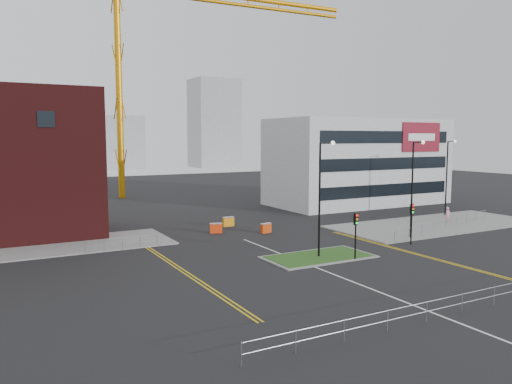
% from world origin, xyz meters
% --- Properties ---
extents(ground, '(200.00, 200.00, 0.00)m').
position_xyz_m(ground, '(0.00, 0.00, 0.00)').
color(ground, black).
rests_on(ground, ground).
extents(pavement_left, '(28.00, 8.00, 0.12)m').
position_xyz_m(pavement_left, '(-20.00, 22.00, 0.06)').
color(pavement_left, slate).
rests_on(pavement_left, ground).
extents(pavement_right, '(24.00, 10.00, 0.12)m').
position_xyz_m(pavement_right, '(22.00, 14.00, 0.06)').
color(pavement_right, slate).
rests_on(pavement_right, ground).
extents(island_kerb, '(8.60, 4.60, 0.08)m').
position_xyz_m(island_kerb, '(2.00, 8.00, 0.04)').
color(island_kerb, slate).
rests_on(island_kerb, ground).
extents(grass_island, '(8.00, 4.00, 0.12)m').
position_xyz_m(grass_island, '(2.00, 8.00, 0.06)').
color(grass_island, '#2B4F1A').
rests_on(grass_island, ground).
extents(office_block, '(25.00, 12.20, 12.00)m').
position_xyz_m(office_block, '(26.01, 31.97, 6.00)').
color(office_block, '#AEB0B3').
rests_on(office_block, ground).
extents(tower_crane, '(52.99, 3.36, 36.94)m').
position_xyz_m(tower_crane, '(3.89, 54.74, 25.54)').
color(tower_crane, '#CC860C').
rests_on(tower_crane, ground).
extents(streetlamp_island, '(1.46, 0.36, 9.18)m').
position_xyz_m(streetlamp_island, '(2.22, 8.00, 5.41)').
color(streetlamp_island, black).
rests_on(streetlamp_island, ground).
extents(streetlamp_right_near, '(1.46, 0.36, 9.18)m').
position_xyz_m(streetlamp_right_near, '(14.22, 10.00, 5.41)').
color(streetlamp_right_near, black).
rests_on(streetlamp_right_near, ground).
extents(streetlamp_right_far, '(1.46, 0.36, 9.18)m').
position_xyz_m(streetlamp_right_far, '(28.22, 18.00, 5.41)').
color(streetlamp_right_far, black).
rests_on(streetlamp_right_far, ground).
extents(traffic_light_island, '(0.28, 0.33, 3.65)m').
position_xyz_m(traffic_light_island, '(4.00, 5.98, 2.57)').
color(traffic_light_island, black).
rests_on(traffic_light_island, ground).
extents(traffic_light_right, '(0.28, 0.33, 3.65)m').
position_xyz_m(traffic_light_right, '(12.00, 7.98, 2.57)').
color(traffic_light_right, black).
rests_on(traffic_light_right, ground).
extents(railing_front, '(24.05, 0.05, 1.10)m').
position_xyz_m(railing_front, '(0.00, -6.00, 0.78)').
color(railing_front, gray).
rests_on(railing_front, ground).
extents(railing_left, '(6.05, 0.05, 1.10)m').
position_xyz_m(railing_left, '(-11.00, 18.00, 0.74)').
color(railing_left, gray).
rests_on(railing_left, ground).
extents(railing_right, '(19.05, 5.05, 1.10)m').
position_xyz_m(railing_right, '(20.50, 11.50, 0.78)').
color(railing_right, gray).
rests_on(railing_right, ground).
extents(centre_line, '(0.15, 30.00, 0.01)m').
position_xyz_m(centre_line, '(0.00, 2.00, 0.01)').
color(centre_line, silver).
rests_on(centre_line, ground).
extents(yellow_left_a, '(0.12, 24.00, 0.01)m').
position_xyz_m(yellow_left_a, '(-9.00, 10.00, 0.01)').
color(yellow_left_a, gold).
rests_on(yellow_left_a, ground).
extents(yellow_left_b, '(0.12, 24.00, 0.01)m').
position_xyz_m(yellow_left_b, '(-8.70, 10.00, 0.01)').
color(yellow_left_b, gold).
rests_on(yellow_left_b, ground).
extents(yellow_right_a, '(0.12, 20.00, 0.01)m').
position_xyz_m(yellow_right_a, '(9.50, 6.00, 0.01)').
color(yellow_right_a, gold).
rests_on(yellow_right_a, ground).
extents(yellow_right_b, '(0.12, 20.00, 0.01)m').
position_xyz_m(yellow_right_b, '(9.80, 6.00, 0.01)').
color(yellow_right_b, gold).
rests_on(yellow_right_b, ground).
extents(skyline_b, '(24.00, 12.00, 16.00)m').
position_xyz_m(skyline_b, '(10.00, 130.00, 8.00)').
color(skyline_b, gray).
rests_on(skyline_b, ground).
extents(skyline_c, '(14.00, 12.00, 28.00)m').
position_xyz_m(skyline_c, '(45.00, 125.00, 14.00)').
color(skyline_c, gray).
rests_on(skyline_c, ground).
extents(skyline_d, '(30.00, 12.00, 12.00)m').
position_xyz_m(skyline_d, '(-8.00, 140.00, 6.00)').
color(skyline_d, gray).
rests_on(skyline_d, ground).
extents(pedestrian, '(0.70, 0.48, 1.85)m').
position_xyz_m(pedestrian, '(23.77, 14.02, 0.93)').
color(pedestrian, pink).
rests_on(pedestrian, ground).
extents(barrier_left, '(1.26, 0.72, 1.00)m').
position_xyz_m(barrier_left, '(-1.00, 21.15, 0.54)').
color(barrier_left, red).
rests_on(barrier_left, ground).
extents(barrier_mid, '(1.23, 0.45, 1.02)m').
position_xyz_m(barrier_mid, '(1.72, 24.00, 0.55)').
color(barrier_mid, orange).
rests_on(barrier_mid, ground).
extents(barrier_right, '(1.22, 0.63, 0.98)m').
position_xyz_m(barrier_right, '(3.41, 18.86, 0.53)').
color(barrier_right, '#D43F0B').
rests_on(barrier_right, ground).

